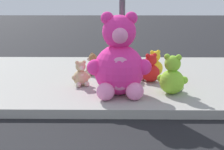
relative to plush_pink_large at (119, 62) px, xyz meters
The scene contains 8 objects.
sidewalk 1.80m from the plush_pink_large, 124.10° to the left, with size 28.00×4.40×0.15m, color #9E9B93.
plush_pink_large is the anchor object (origin of this frame).
plush_lime 0.98m from the plush_pink_large, ahead, with size 0.53×0.50×0.71m.
plush_tan 1.01m from the plush_pink_large, 140.78° to the left, with size 0.36×0.35×0.49m.
plush_brown 1.63m from the plush_pink_large, 111.01° to the left, with size 0.34×0.35×0.48m.
plush_yellow 1.63m from the plush_pink_large, 61.20° to the left, with size 0.40×0.41×0.56m.
plush_red 1.16m from the plush_pink_large, 55.34° to the left, with size 0.41×0.41×0.58m.
plush_white 1.39m from the plush_pink_large, 87.21° to the left, with size 0.44×0.49×0.64m.
Camera 1 is at (0.89, -1.77, 1.84)m, focal length 53.38 mm.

